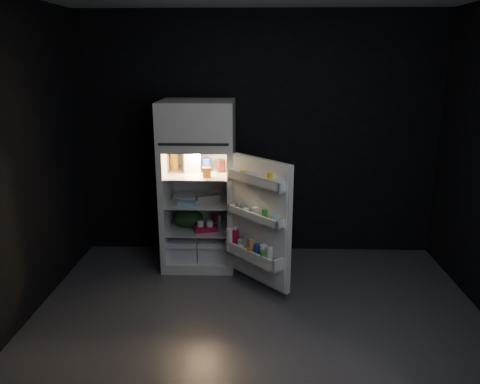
{
  "coord_description": "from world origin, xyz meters",
  "views": [
    {
      "loc": [
        -0.04,
        -3.5,
        2.19
      ],
      "look_at": [
        -0.18,
        1.0,
        0.9
      ],
      "focal_mm": 35.0,
      "sensor_mm": 36.0,
      "label": 1
    }
  ],
  "objects_px": {
    "refrigerator": "(199,178)",
    "fridge_door": "(258,224)",
    "milk_jug": "(192,161)",
    "egg_carton": "(208,198)",
    "yogurt_tray": "(206,229)"
  },
  "relations": [
    {
      "from": "refrigerator",
      "to": "fridge_door",
      "type": "distance_m",
      "value": 0.94
    },
    {
      "from": "refrigerator",
      "to": "fridge_door",
      "type": "bearing_deg",
      "value": -45.93
    },
    {
      "from": "egg_carton",
      "to": "milk_jug",
      "type": "bearing_deg",
      "value": 128.26
    },
    {
      "from": "fridge_door",
      "to": "yogurt_tray",
      "type": "distance_m",
      "value": 0.76
    },
    {
      "from": "egg_carton",
      "to": "yogurt_tray",
      "type": "distance_m",
      "value": 0.32
    },
    {
      "from": "refrigerator",
      "to": "yogurt_tray",
      "type": "height_order",
      "value": "refrigerator"
    },
    {
      "from": "fridge_door",
      "to": "milk_jug",
      "type": "bearing_deg",
      "value": 136.85
    },
    {
      "from": "egg_carton",
      "to": "yogurt_tray",
      "type": "xyz_separation_m",
      "value": [
        -0.02,
        -0.09,
        -0.31
      ]
    },
    {
      "from": "refrigerator",
      "to": "egg_carton",
      "type": "bearing_deg",
      "value": -40.62
    },
    {
      "from": "milk_jug",
      "to": "egg_carton",
      "type": "bearing_deg",
      "value": -41.29
    },
    {
      "from": "refrigerator",
      "to": "fridge_door",
      "type": "height_order",
      "value": "refrigerator"
    },
    {
      "from": "refrigerator",
      "to": "fridge_door",
      "type": "relative_size",
      "value": 1.46
    },
    {
      "from": "yogurt_tray",
      "to": "milk_jug",
      "type": "bearing_deg",
      "value": 116.25
    },
    {
      "from": "refrigerator",
      "to": "milk_jug",
      "type": "distance_m",
      "value": 0.2
    },
    {
      "from": "fridge_door",
      "to": "milk_jug",
      "type": "height_order",
      "value": "fridge_door"
    }
  ]
}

